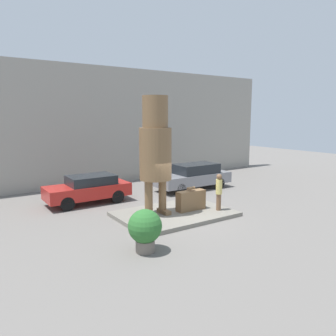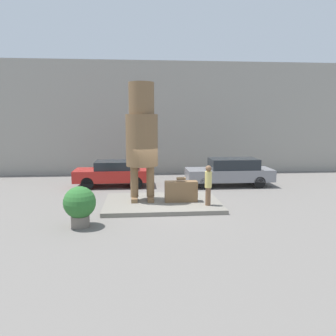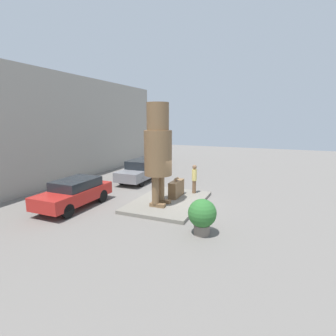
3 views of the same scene
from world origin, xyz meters
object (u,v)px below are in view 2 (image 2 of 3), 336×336
Objects in this scene: statue_figure at (142,133)px; parked_car_grey at (230,172)px; giant_suitcase at (181,191)px; planter_pot at (80,204)px; tourist at (208,184)px; parked_car_red at (114,173)px.

parked_car_grey is at bearing 35.97° from statue_figure.
statue_figure is at bearing 35.97° from parked_car_grey.
planter_pot reaches higher than giant_suitcase.
statue_figure is 3.62× the size of giant_suitcase.
tourist is 5.26m from planter_pot.
statue_figure is 4.34m from planter_pot.
statue_figure is 3.55× the size of planter_pot.
statue_figure reaches higher than giant_suitcase.
tourist is 6.67m from parked_car_red.
parked_car_grey is at bearing 42.22° from planter_pot.
tourist reaches higher than parked_car_red.
tourist is at bearing 129.93° from parked_car_red.
tourist is (2.72, -1.07, -2.07)m from statue_figure.
tourist is (1.04, -0.73, 0.47)m from giant_suitcase.
giant_suitcase is 0.29× the size of parked_car_grey.
statue_figure is at bearing 168.32° from giant_suitcase.
planter_pot is at bearing 42.22° from parked_car_grey.
parked_car_red is at bearing 126.43° from giant_suitcase.
parked_car_grey is (4.97, 3.61, -2.34)m from statue_figure.
parked_car_grey is (3.30, 3.95, 0.19)m from giant_suitcase.
parked_car_red and planter_pot have the same top height.
tourist is 5.20m from parked_car_grey.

